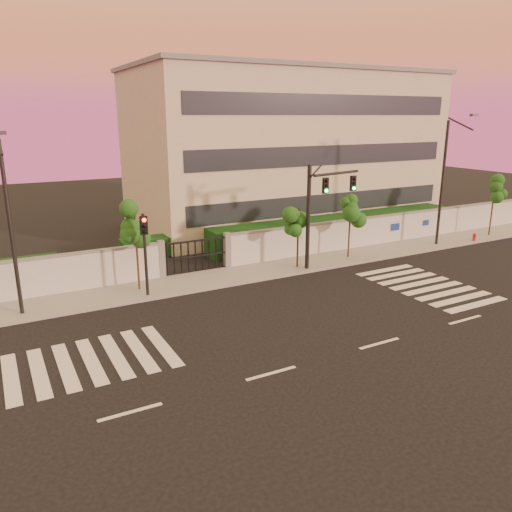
# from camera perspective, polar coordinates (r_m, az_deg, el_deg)

# --- Properties ---
(ground) EXTENTS (120.00, 120.00, 0.00)m
(ground) POSITION_cam_1_polar(r_m,az_deg,el_deg) (20.79, 13.91, -9.69)
(ground) COLOR black
(ground) RESTS_ON ground
(sidewalk) EXTENTS (60.00, 3.00, 0.15)m
(sidewalk) POSITION_cam_1_polar(r_m,az_deg,el_deg) (28.76, -0.19, -1.83)
(sidewalk) COLOR gray
(sidewalk) RESTS_ON ground
(perimeter_wall) EXTENTS (60.00, 0.36, 2.20)m
(perimeter_wall) POSITION_cam_1_polar(r_m,az_deg,el_deg) (29.80, -1.39, 0.79)
(perimeter_wall) COLOR #B6B8BD
(perimeter_wall) RESTS_ON ground
(hedge_row) EXTENTS (41.00, 4.25, 1.80)m
(hedge_row) POSITION_cam_1_polar(r_m,az_deg,el_deg) (32.69, -1.93, 1.69)
(hedge_row) COLOR #103612
(hedge_row) RESTS_ON ground
(institutional_building) EXTENTS (24.40, 12.40, 12.25)m
(institutional_building) POSITION_cam_1_polar(r_m,az_deg,el_deg) (41.95, 3.23, 12.18)
(institutional_building) COLOR #BDB6A0
(institutional_building) RESTS_ON ground
(road_markings) EXTENTS (57.00, 7.62, 0.02)m
(road_markings) POSITION_cam_1_polar(r_m,az_deg,el_deg) (22.58, 4.46, -7.12)
(road_markings) COLOR silver
(road_markings) RESTS_ON ground
(street_tree_c) EXTENTS (1.33, 1.06, 4.66)m
(street_tree_c) POSITION_cam_1_polar(r_m,az_deg,el_deg) (25.56, -13.59, 3.26)
(street_tree_c) COLOR #382314
(street_tree_c) RESTS_ON ground
(street_tree_d) EXTENTS (1.41, 1.12, 3.67)m
(street_tree_d) POSITION_cam_1_polar(r_m,az_deg,el_deg) (28.96, 4.85, 3.63)
(street_tree_d) COLOR #382314
(street_tree_d) RESTS_ON ground
(street_tree_e) EXTENTS (1.37, 1.09, 3.99)m
(street_tree_e) POSITION_cam_1_polar(r_m,az_deg,el_deg) (31.48, 10.73, 4.82)
(street_tree_e) COLOR #382314
(street_tree_e) RESTS_ON ground
(street_tree_f) EXTENTS (1.37, 1.09, 4.47)m
(street_tree_f) POSITION_cam_1_polar(r_m,az_deg,el_deg) (40.67, 25.57, 6.50)
(street_tree_f) COLOR #382314
(street_tree_f) RESTS_ON ground
(traffic_signal_main) EXTENTS (3.87, 0.96, 6.17)m
(traffic_signal_main) POSITION_cam_1_polar(r_m,az_deg,el_deg) (28.91, 7.32, 5.94)
(traffic_signal_main) COLOR black
(traffic_signal_main) RESTS_ON ground
(traffic_signal_secondary) EXTENTS (0.33, 0.33, 4.26)m
(traffic_signal_secondary) POSITION_cam_1_polar(r_m,az_deg,el_deg) (24.76, -12.58, 1.21)
(traffic_signal_secondary) COLOR black
(traffic_signal_secondary) RESTS_ON ground
(streetlight_west) EXTENTS (0.49, 1.98, 8.21)m
(streetlight_west) POSITION_cam_1_polar(r_m,az_deg,el_deg) (23.77, -26.32, 3.62)
(streetlight_west) COLOR black
(streetlight_west) RESTS_ON ground
(streetlight_east) EXTENTS (0.53, 2.13, 8.86)m
(streetlight_east) POSITION_cam_1_polar(r_m,az_deg,el_deg) (36.00, 20.80, 8.42)
(streetlight_east) COLOR black
(streetlight_east) RESTS_ON ground
(fire_hydrant) EXTENTS (0.28, 0.26, 0.70)m
(fire_hydrant) POSITION_cam_1_polar(r_m,az_deg,el_deg) (38.83, 23.66, 1.91)
(fire_hydrant) COLOR red
(fire_hydrant) RESTS_ON ground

